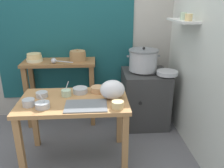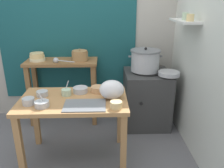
{
  "view_description": "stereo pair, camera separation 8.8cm",
  "coord_description": "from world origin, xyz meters",
  "px_view_note": "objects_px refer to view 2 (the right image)",
  "views": [
    {
      "loc": [
        0.27,
        -2.19,
        1.68
      ],
      "look_at": [
        0.44,
        0.12,
        0.82
      ],
      "focal_mm": 36.8,
      "sensor_mm": 36.0,
      "label": 1
    },
    {
      "loc": [
        0.36,
        -2.19,
        1.68
      ],
      "look_at": [
        0.44,
        0.12,
        0.82
      ],
      "focal_mm": 36.8,
      "sensor_mm": 36.0,
      "label": 2
    }
  ],
  "objects_px": {
    "back_shelf_table": "(63,76)",
    "prep_bowl_5": "(98,89)",
    "bowl_stack_enamel": "(37,57)",
    "prep_bowl_4": "(66,92)",
    "plastic_bag": "(112,90)",
    "prep_bowl_3": "(116,105)",
    "ladle": "(57,60)",
    "serving_tray": "(85,105)",
    "prep_bowl_6": "(28,101)",
    "wide_pan": "(169,73)",
    "steamer_pot": "(145,60)",
    "prep_table": "(74,108)",
    "prep_bowl_0": "(42,104)",
    "prep_bowl_2": "(42,93)",
    "prep_bowl_1": "(80,90)",
    "clay_pot": "(80,56)",
    "stove_block": "(146,98)"
  },
  "relations": [
    {
      "from": "clay_pot",
      "to": "ladle",
      "type": "height_order",
      "value": "clay_pot"
    },
    {
      "from": "prep_bowl_4",
      "to": "prep_bowl_6",
      "type": "bearing_deg",
      "value": -146.89
    },
    {
      "from": "prep_bowl_3",
      "to": "prep_bowl_4",
      "type": "height_order",
      "value": "prep_bowl_4"
    },
    {
      "from": "prep_table",
      "to": "clay_pot",
      "type": "distance_m",
      "value": 0.94
    },
    {
      "from": "back_shelf_table",
      "to": "serving_tray",
      "type": "xyz_separation_m",
      "value": [
        0.39,
        -1.03,
        0.05
      ]
    },
    {
      "from": "prep_bowl_2",
      "to": "prep_bowl_5",
      "type": "distance_m",
      "value": 0.59
    },
    {
      "from": "plastic_bag",
      "to": "prep_bowl_5",
      "type": "relative_size",
      "value": 1.64
    },
    {
      "from": "prep_table",
      "to": "prep_bowl_0",
      "type": "relative_size",
      "value": 7.25
    },
    {
      "from": "steamer_pot",
      "to": "ladle",
      "type": "height_order",
      "value": "steamer_pot"
    },
    {
      "from": "back_shelf_table",
      "to": "prep_bowl_5",
      "type": "bearing_deg",
      "value": -53.46
    },
    {
      "from": "ladle",
      "to": "plastic_bag",
      "type": "relative_size",
      "value": 1.15
    },
    {
      "from": "prep_bowl_5",
      "to": "wide_pan",
      "type": "bearing_deg",
      "value": 22.51
    },
    {
      "from": "steamer_pot",
      "to": "prep_bowl_3",
      "type": "height_order",
      "value": "steamer_pot"
    },
    {
      "from": "prep_bowl_2",
      "to": "prep_bowl_1",
      "type": "bearing_deg",
      "value": 12.45
    },
    {
      "from": "bowl_stack_enamel",
      "to": "ladle",
      "type": "bearing_deg",
      "value": -22.82
    },
    {
      "from": "plastic_bag",
      "to": "bowl_stack_enamel",
      "type": "bearing_deg",
      "value": 138.03
    },
    {
      "from": "plastic_bag",
      "to": "prep_bowl_4",
      "type": "bearing_deg",
      "value": 167.55
    },
    {
      "from": "prep_bowl_2",
      "to": "prep_bowl_5",
      "type": "xyz_separation_m",
      "value": [
        0.58,
        0.1,
        0.0
      ]
    },
    {
      "from": "bowl_stack_enamel",
      "to": "plastic_bag",
      "type": "relative_size",
      "value": 0.82
    },
    {
      "from": "plastic_bag",
      "to": "wide_pan",
      "type": "bearing_deg",
      "value": 37.13
    },
    {
      "from": "prep_bowl_5",
      "to": "prep_bowl_6",
      "type": "bearing_deg",
      "value": -155.54
    },
    {
      "from": "prep_bowl_1",
      "to": "prep_bowl_6",
      "type": "height_order",
      "value": "prep_bowl_6"
    },
    {
      "from": "prep_table",
      "to": "ladle",
      "type": "xyz_separation_m",
      "value": [
        -0.29,
        0.74,
        0.33
      ]
    },
    {
      "from": "prep_bowl_2",
      "to": "prep_bowl_3",
      "type": "relative_size",
      "value": 1.05
    },
    {
      "from": "prep_bowl_1",
      "to": "prep_bowl_5",
      "type": "relative_size",
      "value": 1.04
    },
    {
      "from": "steamer_pot",
      "to": "clay_pot",
      "type": "distance_m",
      "value": 0.87
    },
    {
      "from": "plastic_bag",
      "to": "prep_bowl_3",
      "type": "bearing_deg",
      "value": -81.11
    },
    {
      "from": "plastic_bag",
      "to": "wide_pan",
      "type": "height_order",
      "value": "plastic_bag"
    },
    {
      "from": "plastic_bag",
      "to": "prep_bowl_2",
      "type": "height_order",
      "value": "plastic_bag"
    },
    {
      "from": "ladle",
      "to": "prep_bowl_0",
      "type": "distance_m",
      "value": 0.93
    },
    {
      "from": "prep_bowl_2",
      "to": "prep_bowl_3",
      "type": "bearing_deg",
      "value": -22.28
    },
    {
      "from": "prep_bowl_1",
      "to": "prep_bowl_6",
      "type": "bearing_deg",
      "value": -148.44
    },
    {
      "from": "bowl_stack_enamel",
      "to": "prep_bowl_0",
      "type": "relative_size",
      "value": 1.35
    },
    {
      "from": "prep_table",
      "to": "prep_bowl_0",
      "type": "xyz_separation_m",
      "value": [
        -0.27,
        -0.17,
        0.14
      ]
    },
    {
      "from": "clay_pot",
      "to": "prep_bowl_2",
      "type": "relative_size",
      "value": 1.8
    },
    {
      "from": "steamer_pot",
      "to": "prep_bowl_3",
      "type": "relative_size",
      "value": 3.86
    },
    {
      "from": "back_shelf_table",
      "to": "clay_pot",
      "type": "relative_size",
      "value": 4.44
    },
    {
      "from": "prep_bowl_2",
      "to": "prep_bowl_6",
      "type": "bearing_deg",
      "value": -111.5
    },
    {
      "from": "bowl_stack_enamel",
      "to": "prep_bowl_4",
      "type": "relative_size",
      "value": 1.3
    },
    {
      "from": "ladle",
      "to": "prep_bowl_3",
      "type": "height_order",
      "value": "ladle"
    },
    {
      "from": "prep_bowl_1",
      "to": "prep_bowl_4",
      "type": "bearing_deg",
      "value": -152.28
    },
    {
      "from": "prep_bowl_0",
      "to": "prep_bowl_5",
      "type": "distance_m",
      "value": 0.63
    },
    {
      "from": "ladle",
      "to": "serving_tray",
      "type": "height_order",
      "value": "ladle"
    },
    {
      "from": "stove_block",
      "to": "bowl_stack_enamel",
      "type": "relative_size",
      "value": 3.8
    },
    {
      "from": "wide_pan",
      "to": "steamer_pot",
      "type": "bearing_deg",
      "value": 142.08
    },
    {
      "from": "prep_table",
      "to": "prep_bowl_1",
      "type": "distance_m",
      "value": 0.23
    },
    {
      "from": "prep_bowl_1",
      "to": "prep_bowl_3",
      "type": "height_order",
      "value": "prep_bowl_3"
    },
    {
      "from": "prep_table",
      "to": "bowl_stack_enamel",
      "type": "relative_size",
      "value": 5.36
    },
    {
      "from": "clay_pot",
      "to": "prep_bowl_0",
      "type": "height_order",
      "value": "clay_pot"
    },
    {
      "from": "prep_bowl_0",
      "to": "prep_bowl_6",
      "type": "height_order",
      "value": "prep_bowl_0"
    }
  ]
}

